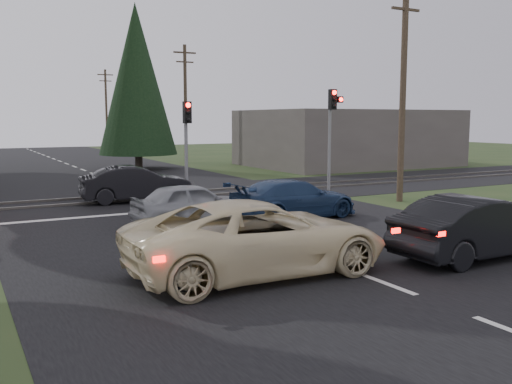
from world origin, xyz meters
TOP-DOWN VIEW (x-y plane):
  - ground at (0.00, 0.00)m, footprint 120.00×120.00m
  - road at (0.00, 10.00)m, footprint 14.00×100.00m
  - rail_corridor at (0.00, 12.00)m, footprint 120.00×8.00m
  - stop_line at (0.00, 8.20)m, footprint 13.00×0.35m
  - rail_near at (0.00, 11.20)m, footprint 120.00×0.12m
  - rail_far at (0.00, 12.80)m, footprint 120.00×0.12m
  - traffic_signal_right at (7.55, 9.47)m, footprint 0.68×0.48m
  - traffic_signal_center at (1.00, 10.68)m, footprint 0.32×0.48m
  - utility_pole_near at (8.50, 6.00)m, footprint 1.80×0.26m
  - utility_pole_mid at (8.50, 30.00)m, footprint 1.80×0.26m
  - utility_pole_far at (8.50, 55.00)m, footprint 1.80×0.26m
  - conifer_tree at (3.50, 26.00)m, footprint 5.20×5.20m
  - building_right at (18.00, 22.00)m, footprint 14.00×10.00m
  - cream_coupe at (-1.96, -1.00)m, footprint 5.90×2.79m
  - dark_hatchback at (3.46, -2.28)m, footprint 4.66×1.70m
  - silver_car at (-0.95, 5.35)m, footprint 4.00×1.78m
  - blue_sedan at (2.44, 4.58)m, footprint 4.79×2.27m
  - dark_car_far at (-1.11, 11.05)m, footprint 4.60×2.01m

SIDE VIEW (x-z plane):
  - ground at x=0.00m, z-range 0.00..0.00m
  - road at x=0.00m, z-range 0.00..0.01m
  - rail_corridor at x=0.00m, z-range 0.00..0.01m
  - stop_line at x=0.00m, z-range 0.01..0.01m
  - rail_near at x=0.00m, z-range 0.00..0.10m
  - rail_far at x=0.00m, z-range 0.00..0.10m
  - silver_car at x=-0.95m, z-range 0.00..1.34m
  - blue_sedan at x=2.44m, z-range 0.00..1.35m
  - dark_car_far at x=-1.11m, z-range 0.00..1.47m
  - dark_hatchback at x=3.46m, z-range 0.00..1.52m
  - cream_coupe at x=-1.96m, z-range 0.00..1.63m
  - building_right at x=18.00m, z-range 0.00..4.00m
  - traffic_signal_center at x=1.00m, z-range 0.76..4.86m
  - traffic_signal_right at x=7.55m, z-range 0.96..5.66m
  - utility_pole_near at x=8.50m, z-range 0.23..9.23m
  - utility_pole_mid at x=8.50m, z-range 0.23..9.23m
  - utility_pole_far at x=8.50m, z-range 0.23..9.23m
  - conifer_tree at x=3.50m, z-range 0.49..11.49m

